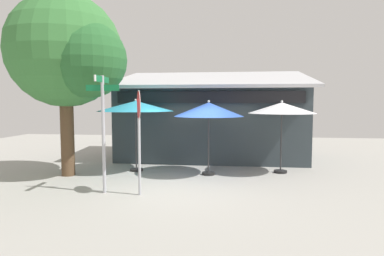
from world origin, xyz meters
The scene contains 8 objects.
ground_plane centered at (0.00, 0.00, -0.05)m, with size 28.00×28.00×0.10m, color #9E9B93.
cafe_building centered at (0.54, 5.27, 1.58)m, with size 8.12×4.75×3.92m.
street_sign_post centered at (-1.95, -0.85, 1.91)m, with size 0.90×0.96×3.11m.
stop_sign centered at (-0.95, -0.93, 1.90)m, with size 0.30×0.72×2.73m.
patio_umbrella_teal_left centered at (-1.91, 1.98, 2.27)m, with size 2.65×2.65×2.53m.
patio_umbrella_royal_blue_center centered at (0.66, 1.67, 2.17)m, with size 2.30×2.30×2.48m.
patio_umbrella_ivory_right centered at (3.10, 2.28, 2.21)m, with size 2.27×2.27×2.48m.
shade_tree centered at (-3.73, 0.92, 3.97)m, with size 3.97×3.62×5.88m.
Camera 1 is at (1.42, -9.11, 2.42)m, focal length 30.67 mm.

